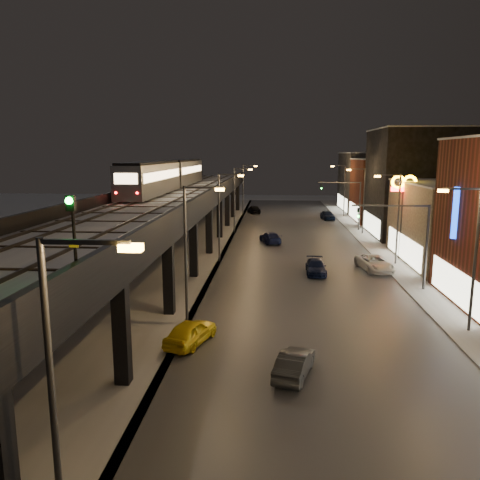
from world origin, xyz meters
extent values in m
plane|color=silver|center=(0.00, 0.00, 0.00)|extent=(220.00, 220.00, 0.00)
cube|color=#46474D|center=(7.50, 35.00, 0.03)|extent=(17.00, 120.00, 0.06)
cube|color=#9FA1A8|center=(17.50, 35.00, 0.07)|extent=(4.00, 120.00, 0.14)
cube|color=#9FA1A8|center=(-6.00, 35.00, 0.03)|extent=(11.00, 120.00, 0.06)
cube|color=black|center=(-6.00, 32.00, 5.80)|extent=(9.00, 100.00, 1.00)
cube|color=black|center=(-2.30, -5.00, 2.65)|extent=(0.70, 0.70, 5.30)
cube|color=black|center=(-2.30, 5.00, 2.65)|extent=(0.70, 0.70, 5.30)
cube|color=black|center=(-6.00, 5.00, 5.15)|extent=(8.00, 0.60, 0.50)
cube|color=black|center=(-9.70, 15.00, 2.65)|extent=(0.70, 0.70, 5.30)
cube|color=black|center=(-2.30, 15.00, 2.65)|extent=(0.70, 0.70, 5.30)
cube|color=black|center=(-6.00, 15.00, 5.15)|extent=(8.00, 0.60, 0.50)
cube|color=black|center=(-9.70, 25.00, 2.65)|extent=(0.70, 0.70, 5.30)
cube|color=black|center=(-2.30, 25.00, 2.65)|extent=(0.70, 0.70, 5.30)
cube|color=black|center=(-6.00, 25.00, 5.15)|extent=(8.00, 0.60, 0.50)
cube|color=black|center=(-9.70, 35.00, 2.65)|extent=(0.70, 0.70, 5.30)
cube|color=black|center=(-2.30, 35.00, 2.65)|extent=(0.70, 0.70, 5.30)
cube|color=black|center=(-6.00, 35.00, 5.15)|extent=(8.00, 0.60, 0.50)
cube|color=black|center=(-9.70, 45.00, 2.65)|extent=(0.70, 0.70, 5.30)
cube|color=black|center=(-2.30, 45.00, 2.65)|extent=(0.70, 0.70, 5.30)
cube|color=black|center=(-6.00, 45.00, 5.15)|extent=(8.00, 0.60, 0.50)
cube|color=black|center=(-9.70, 55.00, 2.65)|extent=(0.70, 0.70, 5.30)
cube|color=black|center=(-2.30, 55.00, 2.65)|extent=(0.70, 0.70, 5.30)
cube|color=black|center=(-6.00, 55.00, 5.15)|extent=(8.00, 0.60, 0.50)
cube|color=black|center=(-9.70, 65.00, 2.65)|extent=(0.70, 0.70, 5.30)
cube|color=black|center=(-2.30, 65.00, 2.65)|extent=(0.70, 0.70, 5.30)
cube|color=black|center=(-6.00, 65.00, 5.15)|extent=(8.00, 0.60, 0.50)
cube|color=black|center=(-9.70, 75.00, 2.65)|extent=(0.70, 0.70, 5.30)
cube|color=black|center=(-2.30, 75.00, 2.65)|extent=(0.70, 0.70, 5.30)
cube|color=black|center=(-6.00, 75.00, 5.15)|extent=(8.00, 0.60, 0.50)
cube|color=#B2B7C1|center=(-6.00, 32.00, 6.38)|extent=(8.40, 100.00, 0.16)
cube|color=#332D28|center=(-9.22, 32.00, 6.54)|extent=(0.08, 98.00, 0.16)
cube|color=#332D28|center=(-7.78, 32.00, 6.54)|extent=(0.08, 98.00, 0.16)
cube|color=#332D28|center=(-4.72, 32.00, 6.54)|extent=(0.08, 98.00, 0.16)
cube|color=#332D28|center=(-3.28, 32.00, 6.54)|extent=(0.08, 98.00, 0.16)
cube|color=black|center=(-6.00, 2.00, 6.49)|extent=(7.80, 0.24, 0.06)
cube|color=black|center=(-6.00, 18.00, 6.49)|extent=(7.80, 0.24, 0.06)
cube|color=black|center=(-6.00, 34.00, 6.49)|extent=(7.80, 0.24, 0.06)
cube|color=black|center=(-6.00, 50.00, 6.49)|extent=(7.80, 0.24, 0.06)
cube|color=black|center=(-6.00, 66.00, 6.49)|extent=(7.80, 0.24, 0.06)
cube|color=black|center=(-1.65, 32.00, 6.85)|extent=(0.30, 100.00, 1.10)
cube|color=black|center=(-10.35, 32.00, 6.85)|extent=(0.30, 100.00, 1.10)
cube|color=white|center=(17.95, 18.00, 1.60)|extent=(0.10, 9.60, 2.40)
cube|color=#736754|center=(24.00, 32.00, 4.00)|extent=(12.00, 15.00, 8.00)
cube|color=white|center=(17.95, 32.00, 1.60)|extent=(0.10, 12.00, 2.40)
cube|color=#B2B7C1|center=(24.00, 32.00, 8.08)|extent=(12.20, 15.20, 0.16)
cube|color=black|center=(24.00, 48.00, 7.00)|extent=(12.00, 13.00, 14.00)
cube|color=white|center=(17.95, 48.00, 1.60)|extent=(0.10, 10.40, 2.40)
cube|color=#B2B7C1|center=(24.00, 48.00, 14.08)|extent=(12.20, 13.20, 0.16)
cube|color=#5C2419|center=(24.00, 62.00, 5.00)|extent=(12.00, 12.00, 10.00)
cube|color=white|center=(17.95, 62.00, 1.60)|extent=(0.10, 9.60, 2.40)
cube|color=#B2B7C1|center=(24.00, 62.00, 10.08)|extent=(12.20, 12.20, 0.16)
cube|color=#272627|center=(24.00, 76.00, 5.50)|extent=(12.00, 16.00, 11.00)
cube|color=white|center=(17.95, 76.00, 1.60)|extent=(0.10, 12.80, 2.40)
cube|color=#B2B7C1|center=(24.00, 76.00, 11.08)|extent=(12.20, 16.20, 0.16)
cylinder|color=#38383A|center=(-0.70, -5.00, 4.50)|extent=(0.18, 0.18, 9.00)
cube|color=#38383A|center=(0.40, -5.00, 8.90)|extent=(2.20, 0.12, 0.12)
cube|color=#F29F32|center=(1.50, -5.00, 8.78)|extent=(0.55, 0.28, 0.18)
cylinder|color=#38383A|center=(-0.70, 13.00, 4.50)|extent=(0.18, 0.18, 9.00)
cube|color=#38383A|center=(0.40, 13.00, 8.90)|extent=(2.20, 0.12, 0.12)
cube|color=#F29F32|center=(1.50, 13.00, 8.78)|extent=(0.55, 0.28, 0.18)
cylinder|color=#38383A|center=(17.00, 13.00, 4.50)|extent=(0.18, 0.18, 9.00)
cube|color=#38383A|center=(15.90, 13.00, 8.90)|extent=(2.20, 0.12, 0.12)
cube|color=#F29F32|center=(14.80, 13.00, 8.78)|extent=(0.55, 0.28, 0.18)
cylinder|color=#38383A|center=(-0.70, 31.00, 4.50)|extent=(0.18, 0.18, 9.00)
cube|color=#38383A|center=(0.40, 31.00, 8.90)|extent=(2.20, 0.12, 0.12)
cube|color=#F29F32|center=(1.50, 31.00, 8.78)|extent=(0.55, 0.28, 0.18)
cylinder|color=#38383A|center=(17.00, 31.00, 4.50)|extent=(0.18, 0.18, 9.00)
cube|color=#38383A|center=(15.90, 31.00, 8.90)|extent=(2.20, 0.12, 0.12)
cube|color=#F29F32|center=(14.80, 31.00, 8.78)|extent=(0.55, 0.28, 0.18)
cylinder|color=#38383A|center=(-0.70, 49.00, 4.50)|extent=(0.18, 0.18, 9.00)
cube|color=#38383A|center=(0.40, 49.00, 8.90)|extent=(2.20, 0.12, 0.12)
cube|color=#F29F32|center=(1.50, 49.00, 8.78)|extent=(0.55, 0.28, 0.18)
cylinder|color=#38383A|center=(17.00, 49.00, 4.50)|extent=(0.18, 0.18, 9.00)
cube|color=#38383A|center=(15.90, 49.00, 8.90)|extent=(2.20, 0.12, 0.12)
cube|color=#F29F32|center=(14.80, 49.00, 8.78)|extent=(0.55, 0.28, 0.18)
cylinder|color=#38383A|center=(-0.70, 67.00, 4.50)|extent=(0.18, 0.18, 9.00)
cube|color=#38383A|center=(0.40, 67.00, 8.90)|extent=(2.20, 0.12, 0.12)
cube|color=#F29F32|center=(1.50, 67.00, 8.78)|extent=(0.55, 0.28, 0.18)
cylinder|color=#38383A|center=(17.00, 67.00, 4.50)|extent=(0.18, 0.18, 9.00)
cube|color=#38383A|center=(15.90, 67.00, 8.90)|extent=(2.20, 0.12, 0.12)
cube|color=#F29F32|center=(14.80, 67.00, 8.78)|extent=(0.55, 0.28, 0.18)
cylinder|color=#38383A|center=(17.00, 22.00, 3.50)|extent=(0.20, 0.20, 7.00)
cube|color=#38383A|center=(14.00, 22.00, 6.90)|extent=(6.00, 0.12, 0.12)
imported|color=black|center=(11.50, 22.00, 6.40)|extent=(0.20, 0.16, 1.00)
sphere|color=#0CFF26|center=(11.50, 21.85, 6.15)|extent=(0.18, 0.18, 0.18)
cylinder|color=#38383A|center=(17.00, 52.00, 3.50)|extent=(0.20, 0.20, 7.00)
cube|color=#38383A|center=(14.00, 52.00, 6.90)|extent=(6.00, 0.12, 0.12)
imported|color=black|center=(11.50, 52.00, 6.40)|extent=(0.20, 0.16, 1.00)
sphere|color=#0CFF26|center=(11.50, 51.85, 6.15)|extent=(0.18, 0.18, 0.18)
cube|color=gray|center=(-8.50, 34.48, 8.24)|extent=(2.84, 17.16, 3.24)
cube|color=black|center=(-8.50, 34.48, 9.98)|extent=(2.55, 16.67, 0.25)
cube|color=#F6CD91|center=(-9.93, 34.48, 8.68)|extent=(0.05, 15.69, 0.88)
cube|color=#F6CD91|center=(-7.07, 34.48, 8.68)|extent=(0.05, 15.69, 0.88)
cube|color=gray|center=(-8.50, 52.47, 8.24)|extent=(2.84, 17.16, 3.24)
cube|color=black|center=(-8.50, 52.47, 9.98)|extent=(2.55, 16.67, 0.25)
cube|color=#F6CD91|center=(-9.93, 52.47, 8.68)|extent=(0.05, 15.69, 0.88)
cube|color=#F6CD91|center=(-7.07, 52.47, 8.68)|extent=(0.05, 15.69, 0.88)
cube|color=#F6CD91|center=(-8.50, 25.88, 8.73)|extent=(2.16, 0.05, 0.98)
sphere|color=#FF0C0C|center=(-9.48, 25.86, 7.45)|extent=(0.20, 0.20, 0.20)
sphere|color=#FF0C0C|center=(-7.52, 25.86, 7.45)|extent=(0.20, 0.20, 0.20)
cylinder|color=black|center=(-2.10, 0.06, 8.07)|extent=(0.12, 0.12, 2.90)
cube|color=black|center=(-2.10, -0.06, 9.28)|extent=(0.31, 0.17, 0.53)
sphere|color=#0CFF26|center=(-2.10, -0.18, 9.38)|extent=(0.25, 0.25, 0.25)
cube|color=yellow|center=(-2.10, -0.04, 7.88)|extent=(0.34, 0.04, 0.29)
imported|color=yellow|center=(0.10, 9.86, 0.71)|extent=(2.92, 4.51, 1.43)
imported|color=#34373B|center=(5.95, 6.32, 0.64)|extent=(2.37, 4.13, 1.29)
imported|color=#141B47|center=(4.42, 41.41, 0.69)|extent=(3.07, 5.06, 1.37)
imported|color=black|center=(1.09, 70.29, 0.75)|extent=(2.96, 4.72, 1.50)
imported|color=white|center=(14.37, 28.23, 0.71)|extent=(3.29, 5.48, 1.43)
imported|color=#0C1434|center=(8.74, 26.64, 0.64)|extent=(1.87, 4.42, 1.27)
imported|color=black|center=(13.77, 63.00, 0.74)|extent=(2.38, 4.58, 1.49)
cylinder|color=#38383A|center=(18.00, 33.41, 3.55)|extent=(0.24, 0.24, 7.10)
cube|color=#FF0C0C|center=(18.00, 33.41, 7.37)|extent=(2.49, 0.25, 0.44)
torus|color=#E39400|center=(17.42, 33.41, 8.08)|extent=(1.44, 0.30, 1.44)
torus|color=#E39400|center=(18.58, 33.41, 8.08)|extent=(1.44, 0.30, 1.44)
cylinder|color=#38383A|center=(18.50, 18.87, 2.59)|extent=(0.28, 0.28, 5.18)
cube|color=#0C43FF|center=(18.50, 18.87, 6.73)|extent=(1.66, 0.35, 3.73)
camera|label=1|loc=(4.84, -15.51, 10.95)|focal=35.00mm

